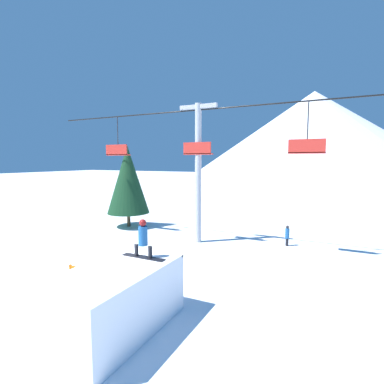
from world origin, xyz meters
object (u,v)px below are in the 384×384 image
at_px(snow_ramp, 115,300).
at_px(snowboarder, 143,239).
at_px(distant_skier, 287,235).
at_px(pine_tree_near, 128,179).
at_px(trail_marker, 71,281).

distance_m(snow_ramp, snowboarder, 2.01).
bearing_deg(distant_skier, pine_tree_near, -179.99).
xyz_separation_m(snowboarder, pine_tree_near, (-8.77, 10.27, 1.12)).
distance_m(snowboarder, trail_marker, 3.42).
bearing_deg(snowboarder, pine_tree_near, 130.50).
bearing_deg(pine_tree_near, distant_skier, 0.01).
height_order(trail_marker, distant_skier, trail_marker).
bearing_deg(snow_ramp, snowboarder, 84.16).
height_order(snow_ramp, pine_tree_near, pine_tree_near).
relative_size(snow_ramp, pine_tree_near, 0.68).
distance_m(snow_ramp, trail_marker, 2.87).
distance_m(snow_ramp, distant_skier, 11.95).
bearing_deg(snowboarder, distant_skier, 73.70).
relative_size(snowboarder, trail_marker, 1.18).
relative_size(snowboarder, distant_skier, 1.27).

